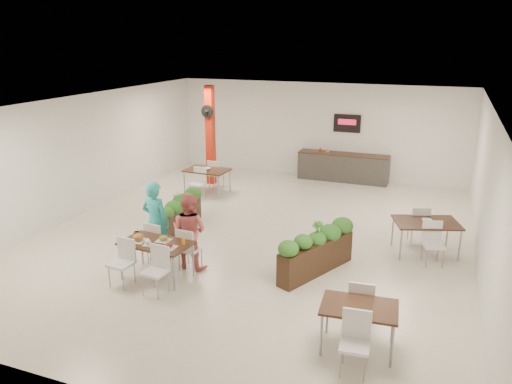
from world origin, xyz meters
TOP-DOWN VIEW (x-y plane):
  - ground at (0.00, 0.00)m, footprint 12.00×12.00m
  - room_shell at (0.00, 0.00)m, footprint 10.10×12.10m
  - red_column at (-3.00, 3.79)m, footprint 0.40×0.41m
  - service_counter at (1.00, 5.65)m, footprint 3.00×0.64m
  - main_table at (-1.05, -2.71)m, footprint 1.46×1.71m
  - diner_man at (-1.44, -2.06)m, footprint 0.68×0.48m
  - diner_woman at (-0.64, -2.06)m, footprint 0.83×0.67m
  - planter_left at (-1.93, -0.14)m, footprint 0.44×1.83m
  - planter_right at (1.90, -1.39)m, footprint 1.14×1.99m
  - side_table_a at (-2.64, 2.77)m, footprint 1.35×1.64m
  - side_table_b at (3.91, 0.44)m, footprint 1.60×1.67m
  - side_table_c at (3.16, -3.72)m, footprint 1.22×1.65m

SIDE VIEW (x-z plane):
  - ground at x=0.00m, z-range 0.00..0.00m
  - service_counter at x=1.00m, z-range -0.61..1.59m
  - planter_left at x=-1.93m, z-range 0.02..0.98m
  - planter_right at x=1.90m, z-range -0.04..1.08m
  - side_table_c at x=3.16m, z-range 0.16..1.08m
  - main_table at x=-1.05m, z-range 0.17..1.10m
  - side_table_a at x=-2.64m, z-range 0.18..1.10m
  - side_table_b at x=3.91m, z-range 0.18..1.11m
  - diner_woman at x=-0.64m, z-range 0.00..1.62m
  - diner_man at x=-1.44m, z-range 0.00..1.79m
  - red_column at x=-3.00m, z-range 0.04..3.24m
  - room_shell at x=0.00m, z-range 0.40..3.62m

